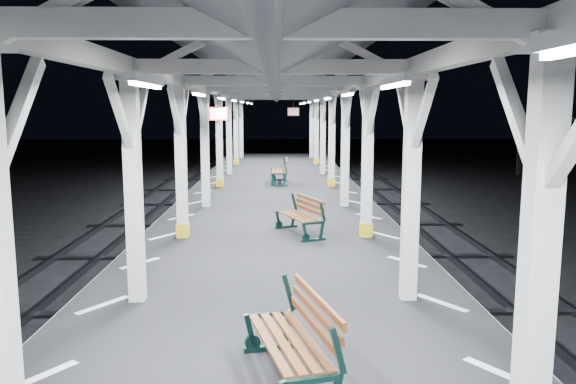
{
  "coord_description": "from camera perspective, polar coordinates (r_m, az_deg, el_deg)",
  "views": [
    {
      "loc": [
        0.07,
        -9.99,
        3.81
      ],
      "look_at": [
        0.27,
        0.76,
        2.2
      ],
      "focal_mm": 35.0,
      "sensor_mm": 36.0,
      "label": 1
    }
  ],
  "objects": [
    {
      "name": "bench_mid",
      "position": [
        12.59,
        1.52,
        -2.32
      ],
      "size": [
        1.1,
        1.63,
        0.83
      ],
      "rotation": [
        0.0,
        0.0,
        0.39
      ],
      "color": "black",
      "rests_on": "platform"
    },
    {
      "name": "hazard_stripes_right",
      "position": [
        10.65,
        11.99,
        -6.95
      ],
      "size": [
        1.0,
        48.0,
        0.01
      ],
      "primitive_type": "cube",
      "color": "silver",
      "rests_on": "platform"
    },
    {
      "name": "canopy",
      "position": [
        10.0,
        -1.49,
        12.8
      ],
      "size": [
        5.4,
        49.0,
        4.65
      ],
      "color": "silver",
      "rests_on": "platform"
    },
    {
      "name": "ground",
      "position": [
        10.69,
        -1.39,
        -12.36
      ],
      "size": [
        120.0,
        120.0,
        0.0
      ],
      "primitive_type": "plane",
      "color": "black",
      "rests_on": "ground"
    },
    {
      "name": "track_right",
      "position": [
        11.75,
        24.28,
        -10.78
      ],
      "size": [
        2.2,
        60.0,
        0.16
      ],
      "color": "#2D2D33",
      "rests_on": "ground"
    },
    {
      "name": "platform",
      "position": [
        10.52,
        -1.4,
        -9.81
      ],
      "size": [
        6.0,
        50.0,
        1.0
      ],
      "primitive_type": "cube",
      "color": "black",
      "rests_on": "ground"
    },
    {
      "name": "bench_near",
      "position": [
        5.92,
        1.0,
        -14.5
      ],
      "size": [
        1.03,
        1.81,
        0.93
      ],
      "rotation": [
        0.0,
        0.0,
        0.25
      ],
      "color": "black",
      "rests_on": "platform"
    },
    {
      "name": "track_left",
      "position": [
        11.81,
        -26.94,
        -10.85
      ],
      "size": [
        2.2,
        60.0,
        0.16
      ],
      "color": "#2D2D33",
      "rests_on": "ground"
    },
    {
      "name": "hazard_stripes_left",
      "position": [
        10.68,
        -14.78,
        -7.0
      ],
      "size": [
        1.0,
        48.0,
        0.01
      ],
      "primitive_type": "cube",
      "color": "silver",
      "rests_on": "platform"
    },
    {
      "name": "bench_far",
      "position": [
        21.11,
        -0.64,
        2.22
      ],
      "size": [
        0.65,
        1.73,
        0.94
      ],
      "rotation": [
        0.0,
        0.0,
        0.0
      ],
      "color": "black",
      "rests_on": "platform"
    }
  ]
}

